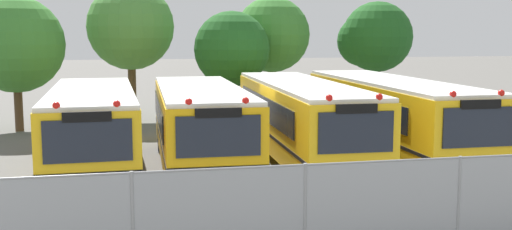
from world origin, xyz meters
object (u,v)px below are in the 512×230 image
school_bus_1 (200,123)px  school_bus_2 (301,118)px  tree_1 (131,27)px  tree_4 (373,38)px  tree_3 (270,36)px  school_bus_3 (391,114)px  school_bus_0 (93,126)px  tree_2 (232,49)px  tree_0 (12,42)px

school_bus_1 → school_bus_2: bearing=-172.6°
tree_1 → tree_4: size_ratio=1.14×
school_bus_1 → tree_3: size_ratio=1.59×
school_bus_3 → tree_3: bearing=-80.2°
school_bus_3 → school_bus_0: bearing=2.5°
school_bus_2 → tree_3: (1.48, 10.79, 2.63)m
tree_3 → tree_1: bearing=179.8°
school_bus_0 → school_bus_2: 6.71m
school_bus_3 → tree_1: tree_1 is taller
tree_1 → tree_2: bearing=-27.4°
school_bus_0 → tree_3: bearing=-127.8°
tree_1 → tree_2: (4.46, -2.31, -1.01)m
school_bus_2 → tree_4: size_ratio=1.89×
tree_2 → school_bus_3: bearing=-63.9°
school_bus_3 → tree_4: bearing=-108.8°
tree_2 → school_bus_1: bearing=-106.2°
school_bus_2 → school_bus_3: 3.27m
school_bus_1 → tree_4: 14.66m
school_bus_0 → tree_3: 14.02m
tree_4 → school_bus_0: bearing=-142.5°
tree_2 → tree_3: size_ratio=0.87×
tree_1 → tree_2: 5.13m
school_bus_3 → tree_4: size_ratio=1.92×
tree_1 → tree_3: 6.80m
tree_2 → tree_4: tree_4 is taller
tree_4 → tree_2: bearing=-168.9°
school_bus_1 → tree_4: tree_4 is taller
school_bus_2 → tree_0: tree_0 is taller
school_bus_3 → tree_3: size_ratio=1.84×
school_bus_3 → tree_4: tree_4 is taller
tree_0 → tree_4: (17.06, 1.38, 0.10)m
tree_1 → school_bus_2: bearing=-63.9°
tree_0 → tree_2: tree_0 is taller
school_bus_0 → tree_0: (-3.68, 8.88, 2.45)m
tree_3 → tree_4: size_ratio=1.04×
school_bus_3 → tree_0: bearing=-31.6°
school_bus_1 → school_bus_2: (3.41, 0.35, 0.03)m
school_bus_1 → tree_0: bearing=-50.6°
school_bus_1 → tree_2: size_ratio=1.82×
tree_4 → school_bus_3: bearing=-109.1°
school_bus_0 → tree_1: tree_1 is taller
tree_2 → tree_0: bearing=179.4°
school_bus_2 → school_bus_3: (3.27, 0.10, 0.01)m
school_bus_2 → tree_3: size_ratio=1.82×
tree_0 → tree_1: size_ratio=0.88×
tree_3 → tree_0: bearing=-169.5°
school_bus_2 → tree_1: (-5.31, 10.82, 3.06)m
school_bus_2 → tree_4: 12.27m
school_bus_2 → tree_1: 12.43m
school_bus_0 → tree_0: bearing=-68.8°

